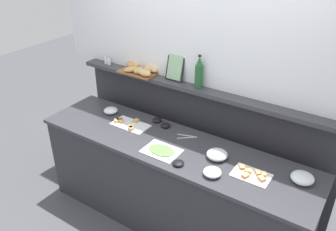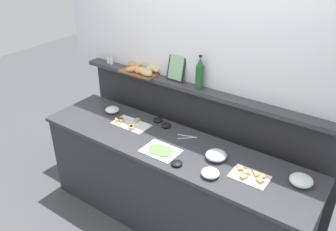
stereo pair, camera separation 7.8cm
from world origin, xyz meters
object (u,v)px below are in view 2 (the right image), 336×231
(glass_bowl_small, at_px, (216,156))
(condiment_bowl_teal, at_px, (158,120))
(glass_bowl_medium, at_px, (301,181))
(condiment_bowl_cream, at_px, (177,163))
(pepper_shaker, at_px, (111,60))
(serving_tongs, at_px, (187,137))
(bread_basket, at_px, (142,69))
(framed_picture, at_px, (176,67))
(sandwich_platter_front, at_px, (130,124))
(salt_shaker, at_px, (108,59))
(cold_cuts_platter, at_px, (161,151))
(glass_bowl_extra, at_px, (112,110))
(glass_bowl_large, at_px, (210,173))
(wine_bottle_green, at_px, (200,74))
(sandwich_platter_side, at_px, (250,176))
(condiment_bowl_red, at_px, (166,125))

(glass_bowl_small, distance_m, condiment_bowl_teal, 0.81)
(glass_bowl_medium, height_order, condiment_bowl_cream, glass_bowl_medium)
(condiment_bowl_teal, distance_m, pepper_shaker, 0.88)
(serving_tongs, distance_m, bread_basket, 0.89)
(pepper_shaker, xyz_separation_m, framed_picture, (0.82, 0.04, 0.09))
(sandwich_platter_front, distance_m, salt_shaker, 0.83)
(salt_shaker, xyz_separation_m, framed_picture, (0.86, 0.04, 0.09))
(cold_cuts_platter, distance_m, glass_bowl_extra, 0.88)
(glass_bowl_medium, xyz_separation_m, glass_bowl_small, (-0.68, -0.08, 0.00))
(cold_cuts_platter, height_order, glass_bowl_large, glass_bowl_large)
(glass_bowl_small, bearing_deg, glass_bowl_medium, 7.03)
(glass_bowl_small, xyz_separation_m, serving_tongs, (-0.37, 0.14, -0.03))
(condiment_bowl_teal, xyz_separation_m, wine_bottle_green, (0.35, 0.19, 0.51))
(sandwich_platter_side, distance_m, wine_bottle_green, 1.04)
(condiment_bowl_red, distance_m, pepper_shaker, 0.99)
(sandwich_platter_side, height_order, glass_bowl_medium, glass_bowl_medium)
(wine_bottle_green, bearing_deg, condiment_bowl_cream, -73.04)
(salt_shaker, bearing_deg, condiment_bowl_red, -13.17)
(pepper_shaker, relative_size, framed_picture, 0.33)
(sandwich_platter_side, height_order, salt_shaker, salt_shaker)
(serving_tongs, xyz_separation_m, wine_bottle_green, (-0.05, 0.27, 0.53))
(cold_cuts_platter, relative_size, bread_basket, 0.73)
(condiment_bowl_cream, bearing_deg, glass_bowl_medium, 20.86)
(bread_basket, relative_size, framed_picture, 1.67)
(glass_bowl_medium, bearing_deg, sandwich_platter_front, -177.63)
(wine_bottle_green, distance_m, framed_picture, 0.28)
(salt_shaker, height_order, pepper_shaker, same)
(cold_cuts_platter, xyz_separation_m, salt_shaker, (-1.13, 0.58, 0.42))
(sandwich_platter_front, bearing_deg, serving_tongs, 12.21)
(salt_shaker, bearing_deg, serving_tongs, -12.34)
(cold_cuts_platter, relative_size, condiment_bowl_teal, 3.34)
(cold_cuts_platter, bearing_deg, pepper_shaker, 151.63)
(sandwich_platter_side, bearing_deg, sandwich_platter_front, 176.64)
(glass_bowl_large, xyz_separation_m, bread_basket, (-1.18, 0.64, 0.40))
(condiment_bowl_red, height_order, wine_bottle_green, wine_bottle_green)
(condiment_bowl_cream, bearing_deg, pepper_shaker, 153.00)
(sandwich_platter_side, xyz_separation_m, glass_bowl_medium, (0.35, 0.14, 0.02))
(wine_bottle_green, bearing_deg, serving_tongs, -78.83)
(glass_bowl_extra, distance_m, serving_tongs, 0.90)
(sandwich_platter_side, height_order, condiment_bowl_cream, sandwich_platter_side)
(glass_bowl_large, bearing_deg, glass_bowl_small, 107.53)
(condiment_bowl_cream, bearing_deg, glass_bowl_large, 6.36)
(glass_bowl_medium, distance_m, glass_bowl_extra, 1.96)
(sandwich_platter_side, height_order, glass_bowl_small, glass_bowl_small)
(glass_bowl_large, distance_m, serving_tongs, 0.58)
(condiment_bowl_teal, relative_size, framed_picture, 0.36)
(wine_bottle_green, relative_size, framed_picture, 1.20)
(glass_bowl_large, xyz_separation_m, wine_bottle_green, (-0.50, 0.64, 0.50))
(glass_bowl_small, relative_size, framed_picture, 0.68)
(sandwich_platter_side, relative_size, framed_picture, 1.13)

